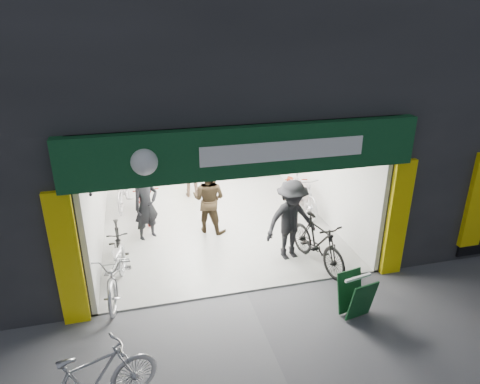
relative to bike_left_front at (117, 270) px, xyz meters
name	(u,v)px	position (x,y,z in m)	size (l,w,h in m)	color
ground	(246,292)	(2.50, -0.66, -0.54)	(60.00, 60.00, 0.00)	#56565B
building	(231,51)	(3.41, 4.33, 3.77)	(17.00, 10.27, 8.00)	#232326
bike_left_front	(117,270)	(0.00, 0.00, 0.00)	(0.72, 2.06, 1.08)	#B3B4B8
bike_left_midfront	(118,244)	(0.01, 1.19, -0.07)	(0.44, 1.56, 0.94)	black
bike_left_midback	(144,199)	(0.70, 3.50, -0.03)	(0.68, 1.94, 1.02)	maroon
bike_left_back	(123,188)	(0.14, 4.31, 0.05)	(0.55, 1.96, 1.18)	#ADADB1
bike_right_front	(318,242)	(4.30, -0.06, 0.05)	(0.55, 1.96, 1.18)	black
bike_right_mid	(293,188)	(5.00, 3.30, -0.06)	(0.64, 1.83, 0.96)	maroon
bike_right_back	(301,193)	(5.00, 2.65, 0.05)	(0.56, 1.97, 1.18)	#BCBCC1
parked_bike	(93,383)	(-0.30, -2.87, 0.02)	(0.53, 1.88, 1.13)	#B4B4B9
customer_a	(146,206)	(0.71, 2.16, 0.36)	(0.66, 0.43, 1.81)	black
customer_b	(209,199)	(2.27, 2.15, 0.37)	(0.89, 0.69, 1.82)	#322516
customer_c	(291,221)	(3.82, 0.38, 0.42)	(1.25, 0.72, 1.93)	black
customer_d	(192,171)	(2.19, 4.49, 0.30)	(0.99, 0.41, 1.68)	#8E6D53
sandwich_board	(356,295)	(4.27, -1.84, -0.09)	(0.62, 0.64, 0.83)	#0E3B1A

